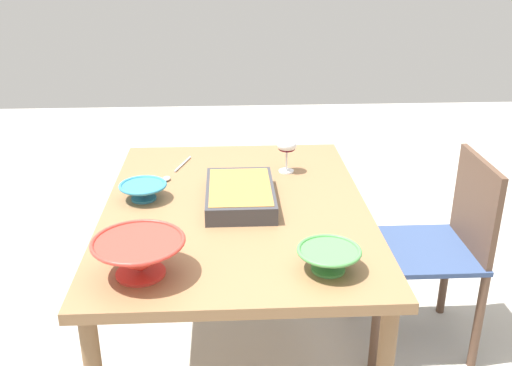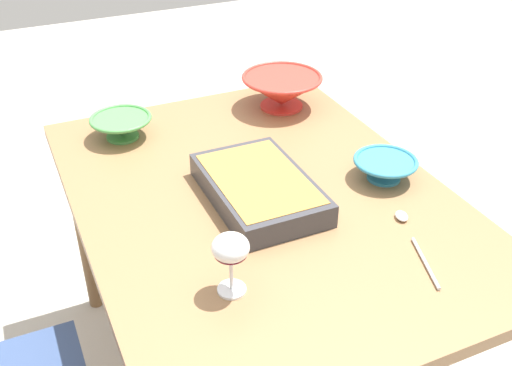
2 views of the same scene
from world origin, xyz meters
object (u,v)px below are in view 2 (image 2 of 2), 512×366
Objects in this scene: mixing_bowl at (282,90)px; serving_bowl at (385,167)px; serving_spoon at (410,232)px; casserole_dish at (259,187)px; small_bowl at (121,126)px; dining_table at (262,216)px; wine_glass at (231,251)px.

serving_bowl is (-0.52, -0.06, -0.03)m from mixing_bowl.
serving_bowl reaches higher than serving_spoon.
casserole_dish is 2.05× the size of small_bowl.
dining_table is 0.54m from small_bowl.
wine_glass is 0.83× the size of serving_bowl.
dining_table is 0.40m from serving_spoon.
wine_glass reaches higher than dining_table.
mixing_bowl reaches higher than serving_spoon.
serving_spoon is (-0.24, 0.09, -0.03)m from serving_bowl.
casserole_dish is at bearing -33.97° from wine_glass.
mixing_bowl reaches higher than dining_table.
dining_table is at bearing -150.80° from small_bowl.
wine_glass is 0.77m from small_bowl.
small_bowl reaches higher than serving_bowl.
mixing_bowl is at bearing -2.39° from serving_spoon.
wine_glass is 0.55× the size of mixing_bowl.
wine_glass is at bearing 145.45° from dining_table.
small_bowl is (0.77, 0.04, -0.07)m from wine_glass.
serving_bowl is at bearing -131.55° from small_bowl.
small_bowl is at bearing 26.81° from casserole_dish.
casserole_dish reaches higher than serving_spoon.
serving_spoon is at bearing 177.61° from mixing_bowl.
serving_bowl is 0.63× the size of serving_spoon.
casserole_dish is at bearing 136.64° from dining_table.
casserole_dish is at bearing 42.73° from serving_spoon.
wine_glass reaches higher than small_bowl.
casserole_dish reaches higher than dining_table.
mixing_bowl is at bearing -90.58° from small_bowl.
casserole_dish is 0.56m from mixing_bowl.
dining_table is 6.85× the size of small_bowl.
dining_table is 3.34× the size of casserole_dish.
mixing_bowl reaches higher than casserole_dish.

